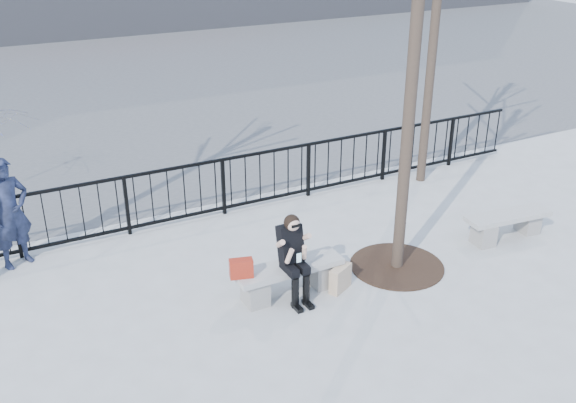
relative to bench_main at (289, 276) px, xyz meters
name	(u,v)px	position (x,y,z in m)	size (l,w,h in m)	color
ground	(289,293)	(0.00, 0.00, -0.30)	(120.00, 120.00, 0.00)	gray
street_surface	(83,78)	(0.00, 15.00, -0.30)	(60.00, 23.00, 0.01)	#474747
railing	(213,188)	(0.00, 3.00, 0.25)	(14.00, 0.06, 1.10)	black
tree_grate	(397,266)	(1.90, -0.10, -0.29)	(1.50, 1.50, 0.02)	black
bench_main	(289,276)	(0.00, 0.00, 0.00)	(1.65, 0.46, 0.49)	slate
bench_second	(507,223)	(4.17, -0.17, -0.02)	(1.56, 0.43, 0.46)	slate
seated_woman	(294,259)	(0.00, -0.16, 0.37)	(0.50, 0.64, 1.34)	black
handbag	(241,268)	(-0.75, 0.02, 0.33)	(0.33, 0.16, 0.27)	maroon
shopping_bag	(340,278)	(0.73, -0.26, -0.11)	(0.41, 0.15, 0.39)	beige
standing_man	(10,213)	(-3.45, 2.80, 0.61)	(0.67, 0.44, 1.82)	black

